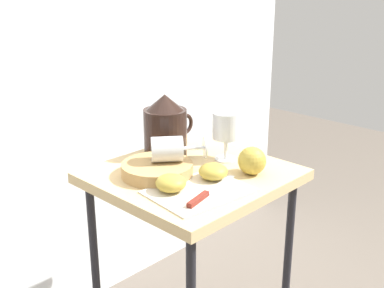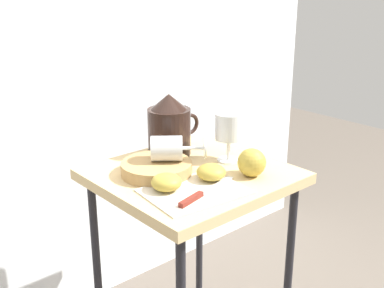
% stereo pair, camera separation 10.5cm
% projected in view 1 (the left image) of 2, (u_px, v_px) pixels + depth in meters
% --- Properties ---
extents(curtain_drape, '(2.40, 0.03, 2.23)m').
position_uv_depth(curtain_drape, '(62.00, 15.00, 1.64)').
color(curtain_drape, white).
rests_on(curtain_drape, ground_plane).
extents(table, '(0.50, 0.48, 0.73)m').
position_uv_depth(table, '(192.00, 198.00, 1.40)').
color(table, tan).
rests_on(table, ground_plane).
extents(linen_napkin, '(0.26, 0.21, 0.00)m').
position_uv_depth(linen_napkin, '(199.00, 191.00, 1.24)').
color(linen_napkin, beige).
rests_on(linen_napkin, table).
extents(basket_tray, '(0.19, 0.19, 0.03)m').
position_uv_depth(basket_tray, '(157.00, 169.00, 1.34)').
color(basket_tray, tan).
rests_on(basket_tray, table).
extents(pitcher, '(0.18, 0.13, 0.19)m').
position_uv_depth(pitcher, '(166.00, 130.00, 1.48)').
color(pitcher, black).
rests_on(pitcher, table).
extents(wine_glass_upright, '(0.08, 0.08, 0.14)m').
position_uv_depth(wine_glass_upright, '(226.00, 128.00, 1.42)').
color(wine_glass_upright, silver).
rests_on(wine_glass_upright, table).
extents(wine_glass_tipped_near, '(0.16, 0.14, 0.07)m').
position_uv_depth(wine_glass_tipped_near, '(169.00, 149.00, 1.33)').
color(wine_glass_tipped_near, silver).
rests_on(wine_glass_tipped_near, basket_tray).
extents(apple_half_left, '(0.08, 0.08, 0.04)m').
position_uv_depth(apple_half_left, '(171.00, 183.00, 1.23)').
color(apple_half_left, '#B29938').
rests_on(apple_half_left, linen_napkin).
extents(apple_half_right, '(0.08, 0.08, 0.04)m').
position_uv_depth(apple_half_right, '(213.00, 171.00, 1.30)').
color(apple_half_right, '#B29938').
rests_on(apple_half_right, linen_napkin).
extents(apple_whole, '(0.08, 0.08, 0.08)m').
position_uv_depth(apple_whole, '(252.00, 161.00, 1.34)').
color(apple_whole, '#B29938').
rests_on(apple_whole, table).
extents(knife, '(0.22, 0.07, 0.01)m').
position_uv_depth(knife, '(205.00, 194.00, 1.21)').
color(knife, silver).
rests_on(knife, linen_napkin).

